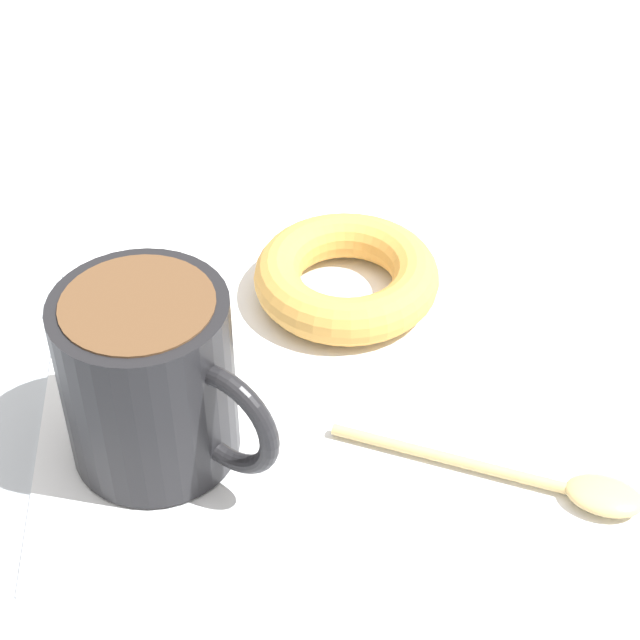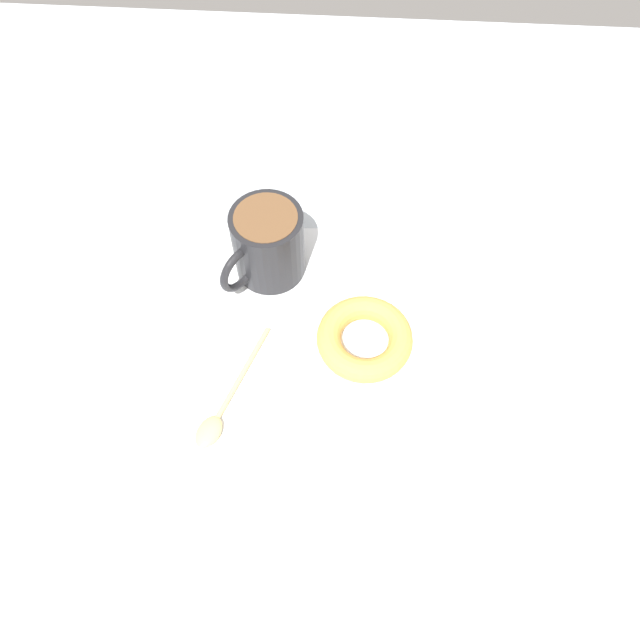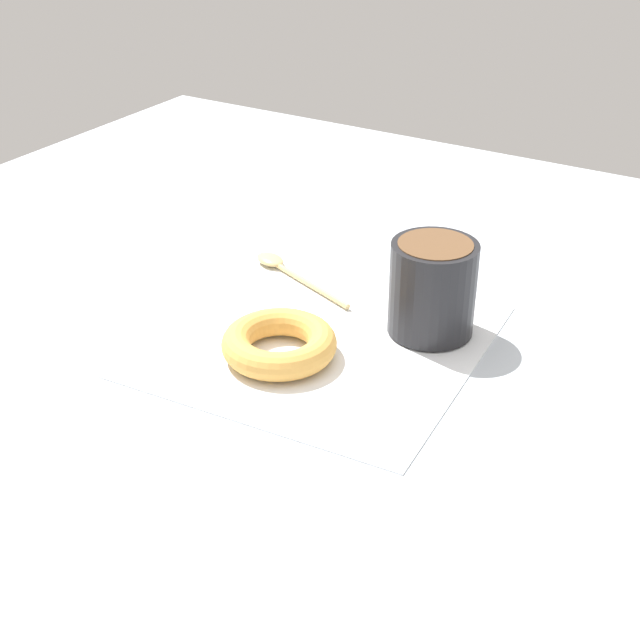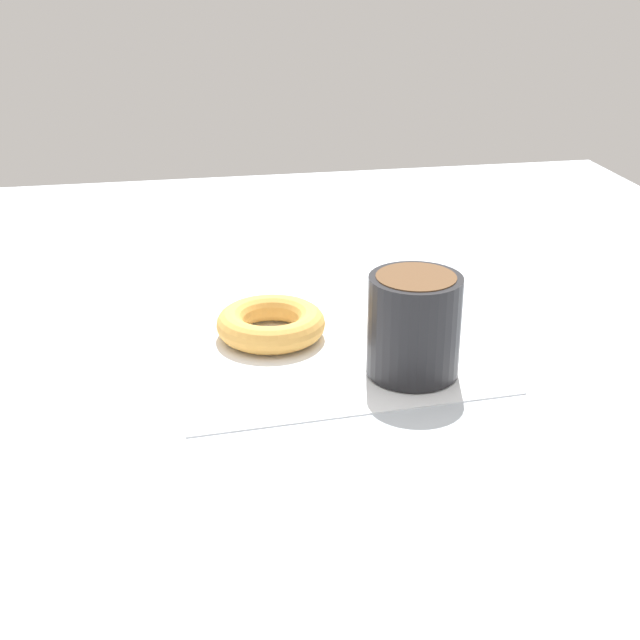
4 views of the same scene
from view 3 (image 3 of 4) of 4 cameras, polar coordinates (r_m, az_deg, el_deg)
ground_plane at (r=83.91cm, az=-2.31°, el=-1.95°), size 120.00×120.00×2.00cm
napkin at (r=83.22cm, az=0.00°, el=-1.28°), size 30.58×30.58×0.30cm
coffee_cup at (r=83.08cm, az=7.15°, el=2.21°), size 8.85×10.33×9.03cm
donut at (r=79.97cm, az=-2.63°, el=-1.50°), size 10.42×10.42×2.64cm
spoon at (r=95.38cm, az=-2.38°, el=3.38°), size 6.66×14.55×0.90cm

